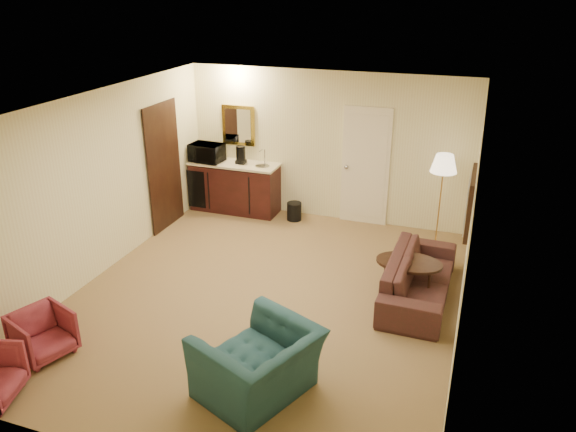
% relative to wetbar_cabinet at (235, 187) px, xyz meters
% --- Properties ---
extents(ground, '(6.00, 6.00, 0.00)m').
position_rel_wetbar_cabinet_xyz_m(ground, '(1.65, -2.72, -0.46)').
color(ground, '#846043').
rests_on(ground, ground).
extents(room_walls, '(5.02, 6.01, 2.61)m').
position_rel_wetbar_cabinet_xyz_m(room_walls, '(1.55, -1.95, 1.26)').
color(room_walls, beige).
rests_on(room_walls, ground).
extents(wetbar_cabinet, '(1.64, 0.58, 0.92)m').
position_rel_wetbar_cabinet_xyz_m(wetbar_cabinet, '(0.00, 0.00, 0.00)').
color(wetbar_cabinet, '#391312').
rests_on(wetbar_cabinet, ground).
extents(sofa, '(0.63, 2.03, 0.79)m').
position_rel_wetbar_cabinet_xyz_m(sofa, '(3.60, -2.02, -0.07)').
color(sofa, black).
rests_on(sofa, ground).
extents(teal_armchair, '(1.11, 1.32, 0.98)m').
position_rel_wetbar_cabinet_xyz_m(teal_armchair, '(2.29, -4.53, 0.03)').
color(teal_armchair, '#214A53').
rests_on(teal_armchair, ground).
extents(rose_chair_near, '(0.71, 0.73, 0.60)m').
position_rel_wetbar_cabinet_xyz_m(rose_chair_near, '(-0.25, -4.72, -0.16)').
color(rose_chair_near, '#96313A').
rests_on(rose_chair_near, ground).
extents(coffee_table, '(0.91, 0.64, 0.50)m').
position_rel_wetbar_cabinet_xyz_m(coffee_table, '(3.45, -2.02, -0.21)').
color(coffee_table, black).
rests_on(coffee_table, ground).
extents(floor_lamp, '(0.42, 0.42, 1.53)m').
position_rel_wetbar_cabinet_xyz_m(floor_lamp, '(3.67, -0.32, 0.31)').
color(floor_lamp, '#B4853C').
rests_on(floor_lamp, ground).
extents(waste_bin, '(0.29, 0.29, 0.32)m').
position_rel_wetbar_cabinet_xyz_m(waste_bin, '(1.17, -0.07, -0.30)').
color(waste_bin, black).
rests_on(waste_bin, ground).
extents(microwave, '(0.61, 0.36, 0.40)m').
position_rel_wetbar_cabinet_xyz_m(microwave, '(-0.50, -0.07, 0.66)').
color(microwave, black).
rests_on(microwave, wetbar_cabinet).
extents(coffee_maker, '(0.20, 0.20, 0.31)m').
position_rel_wetbar_cabinet_xyz_m(coffee_maker, '(0.13, 0.01, 0.62)').
color(coffee_maker, black).
rests_on(coffee_maker, wetbar_cabinet).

